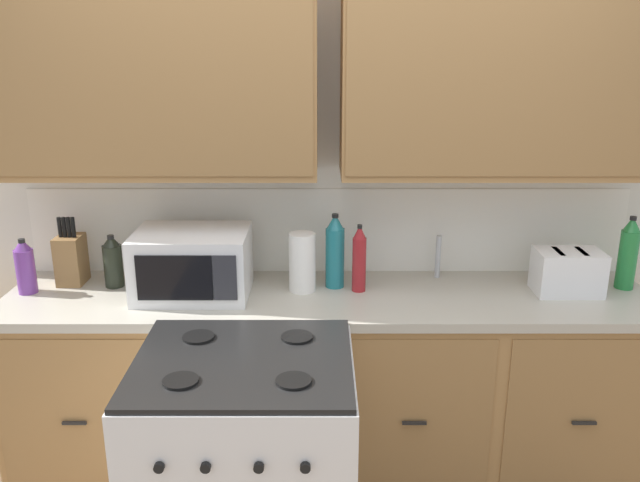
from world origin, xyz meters
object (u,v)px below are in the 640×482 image
microwave (191,263)px  bottle_green (626,253)px  paper_towel_roll (301,262)px  bottle_dark (111,262)px  stove_range (246,475)px  bottle_red (358,259)px  bottle_violet (23,267)px  knife_block (69,259)px  bottle_teal (333,252)px  toaster (566,272)px

microwave → bottle_green: bearing=2.2°
paper_towel_roll → bottle_green: (1.43, 0.03, 0.03)m
bottle_dark → paper_towel_roll: bearing=-3.4°
stove_range → bottle_red: bottle_red is taller
bottle_violet → stove_range: bearing=-32.7°
stove_range → knife_block: size_ratio=3.06×
paper_towel_roll → bottle_teal: size_ratio=0.78×
stove_range → bottle_teal: (0.33, 0.72, 0.62)m
knife_block → bottle_teal: bearing=-2.2°
bottle_green → bottle_red: bottle_green is taller
knife_block → bottle_teal: size_ratio=0.93×
paper_towel_roll → bottle_teal: bottle_teal is taller
knife_block → bottle_red: 1.29m
paper_towel_roll → bottle_violet: size_ratio=1.06×
knife_block → stove_range: bearing=-41.9°
bottle_green → bottle_red: (-1.18, -0.03, -0.01)m
toaster → bottle_violet: (-2.35, 0.00, 0.02)m
stove_range → bottle_red: bearing=57.1°
toaster → paper_towel_roll: paper_towel_roll is taller
paper_towel_roll → bottle_green: size_ratio=0.79×
paper_towel_roll → bottle_dark: size_ratio=1.10×
microwave → bottle_violet: (-0.73, 0.01, -0.02)m
bottle_dark → bottle_red: bottle_red is taller
bottle_dark → bottle_red: bearing=-2.8°
bottle_violet → bottle_red: size_ratio=0.81×
microwave → bottle_red: size_ratio=1.60×
stove_range → knife_block: 1.28m
microwave → bottle_red: bottle_red is taller
bottle_dark → bottle_red: 1.09m
bottle_teal → bottle_dark: bearing=179.9°
knife_block → bottle_violet: knife_block is taller
stove_range → paper_towel_roll: size_ratio=3.65×
bottle_green → bottle_dark: size_ratio=1.38×
toaster → bottle_red: size_ratio=0.93×
paper_towel_roll → knife_block: bearing=174.9°
stove_range → bottle_teal: bearing=65.5°
paper_towel_roll → bottle_dark: 0.84m
knife_block → paper_towel_roll: (1.04, -0.09, 0.01)m
bottle_violet → bottle_red: bottle_red is taller
toaster → stove_range: bearing=-154.1°
bottle_teal → bottle_violet: 1.34m
bottle_teal → bottle_green: bearing=-0.8°
knife_block → bottle_red: size_ratio=1.03×
toaster → bottle_red: (-0.90, 0.02, 0.05)m
toaster → bottle_teal: (-1.01, 0.08, 0.07)m
toaster → bottle_teal: size_ratio=0.84×
stove_range → toaster: toaster is taller
microwave → toaster: (1.62, 0.01, -0.04)m
knife_block → bottle_dark: size_ratio=1.31×
bottle_teal → bottle_dark: (-0.98, 0.00, -0.05)m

